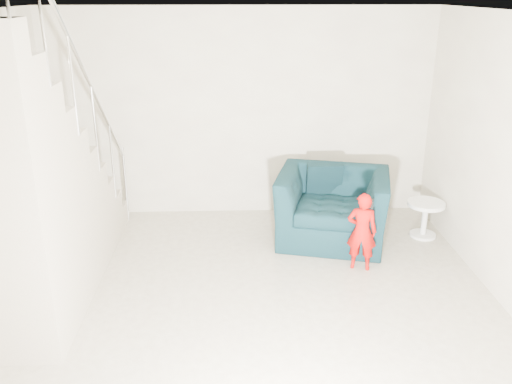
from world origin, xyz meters
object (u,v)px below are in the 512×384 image
Objects in this scene: toddler at (362,232)px; armchair at (332,207)px; side_table at (425,213)px; staircase at (29,210)px.

armchair is at bearing -61.75° from toddler.
armchair is 1.47× the size of toddler.
side_table is 0.13× the size of staircase.
toddler is 3.36m from staircase.
armchair reaches higher than side_table.
side_table is at bearing -126.24° from toddler.
armchair is at bearing 22.16° from staircase.
side_table is at bearing 14.82° from armchair.
side_table is (0.97, 0.78, -0.13)m from toddler.
armchair is 0.79m from toddler.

